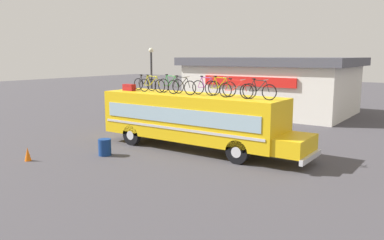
{
  "coord_description": "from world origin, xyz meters",
  "views": [
    {
      "loc": [
        11.26,
        -15.94,
        4.74
      ],
      "look_at": [
        0.1,
        0.0,
        1.51
      ],
      "focal_mm": 36.2,
      "sensor_mm": 36.0,
      "label": 1
    }
  ],
  "objects_px": {
    "bus": "(194,118)",
    "rooftop_bicycle_7": "(236,90)",
    "luggage_bag_1": "(129,87)",
    "rooftop_bicycle_2": "(152,85)",
    "rooftop_bicycle_8": "(259,91)",
    "street_lamp": "(151,79)",
    "traffic_cone": "(28,154)",
    "rooftop_bicycle_6": "(220,88)",
    "rooftop_bicycle_3": "(171,85)",
    "rooftop_bicycle_5": "(206,87)",
    "trash_bin": "(105,147)",
    "rooftop_bicycle_1": "(145,84)",
    "rooftop_bicycle_4": "(181,87)"
  },
  "relations": [
    {
      "from": "rooftop_bicycle_3",
      "to": "trash_bin",
      "type": "height_order",
      "value": "rooftop_bicycle_3"
    },
    {
      "from": "trash_bin",
      "to": "traffic_cone",
      "type": "height_order",
      "value": "trash_bin"
    },
    {
      "from": "rooftop_bicycle_1",
      "to": "trash_bin",
      "type": "xyz_separation_m",
      "value": [
        0.75,
        -3.78,
        -2.79
      ]
    },
    {
      "from": "rooftop_bicycle_1",
      "to": "street_lamp",
      "type": "xyz_separation_m",
      "value": [
        -2.83,
        3.84,
        -0.02
      ]
    },
    {
      "from": "rooftop_bicycle_8",
      "to": "rooftop_bicycle_4",
      "type": "bearing_deg",
      "value": -177.45
    },
    {
      "from": "rooftop_bicycle_4",
      "to": "rooftop_bicycle_8",
      "type": "distance_m",
      "value": 4.16
    },
    {
      "from": "trash_bin",
      "to": "traffic_cone",
      "type": "distance_m",
      "value": 3.45
    },
    {
      "from": "rooftop_bicycle_4",
      "to": "rooftop_bicycle_1",
      "type": "bearing_deg",
      "value": 167.47
    },
    {
      "from": "rooftop_bicycle_7",
      "to": "rooftop_bicycle_5",
      "type": "bearing_deg",
      "value": 165.86
    },
    {
      "from": "traffic_cone",
      "to": "luggage_bag_1",
      "type": "bearing_deg",
      "value": 82.9
    },
    {
      "from": "rooftop_bicycle_3",
      "to": "rooftop_bicycle_6",
      "type": "xyz_separation_m",
      "value": [
        3.01,
        -0.02,
        0.0
      ]
    },
    {
      "from": "luggage_bag_1",
      "to": "rooftop_bicycle_2",
      "type": "relative_size",
      "value": 0.39
    },
    {
      "from": "bus",
      "to": "rooftop_bicycle_7",
      "type": "bearing_deg",
      "value": -6.9
    },
    {
      "from": "rooftop_bicycle_2",
      "to": "traffic_cone",
      "type": "distance_m",
      "value": 7.02
    },
    {
      "from": "rooftop_bicycle_7",
      "to": "trash_bin",
      "type": "bearing_deg",
      "value": -149.17
    },
    {
      "from": "rooftop_bicycle_6",
      "to": "rooftop_bicycle_7",
      "type": "xyz_separation_m",
      "value": [
        0.99,
        -0.27,
        -0.03
      ]
    },
    {
      "from": "rooftop_bicycle_3",
      "to": "street_lamp",
      "type": "xyz_separation_m",
      "value": [
        -4.91,
        4.15,
        -0.05
      ]
    },
    {
      "from": "rooftop_bicycle_2",
      "to": "street_lamp",
      "type": "bearing_deg",
      "value": 131.06
    },
    {
      "from": "luggage_bag_1",
      "to": "rooftop_bicycle_2",
      "type": "distance_m",
      "value": 1.66
    },
    {
      "from": "rooftop_bicycle_4",
      "to": "traffic_cone",
      "type": "relative_size",
      "value": 2.83
    },
    {
      "from": "rooftop_bicycle_6",
      "to": "rooftop_bicycle_5",
      "type": "bearing_deg",
      "value": 166.8
    },
    {
      "from": "rooftop_bicycle_6",
      "to": "luggage_bag_1",
      "type": "bearing_deg",
      "value": -177.54
    },
    {
      "from": "rooftop_bicycle_2",
      "to": "rooftop_bicycle_8",
      "type": "relative_size",
      "value": 1.08
    },
    {
      "from": "trash_bin",
      "to": "rooftop_bicycle_3",
      "type": "bearing_deg",
      "value": 68.94
    },
    {
      "from": "luggage_bag_1",
      "to": "trash_bin",
      "type": "bearing_deg",
      "value": -66.41
    },
    {
      "from": "street_lamp",
      "to": "bus",
      "type": "bearing_deg",
      "value": -32.89
    },
    {
      "from": "rooftop_bicycle_4",
      "to": "rooftop_bicycle_5",
      "type": "bearing_deg",
      "value": 27.51
    },
    {
      "from": "rooftop_bicycle_1",
      "to": "rooftop_bicycle_6",
      "type": "distance_m",
      "value": 5.1
    },
    {
      "from": "rooftop_bicycle_2",
      "to": "rooftop_bicycle_3",
      "type": "bearing_deg",
      "value": 12.3
    },
    {
      "from": "rooftop_bicycle_5",
      "to": "rooftop_bicycle_6",
      "type": "height_order",
      "value": "rooftop_bicycle_6"
    },
    {
      "from": "rooftop_bicycle_1",
      "to": "rooftop_bicycle_8",
      "type": "distance_m",
      "value": 7.22
    },
    {
      "from": "rooftop_bicycle_3",
      "to": "rooftop_bicycle_2",
      "type": "bearing_deg",
      "value": -167.7
    },
    {
      "from": "rooftop_bicycle_1",
      "to": "rooftop_bicycle_2",
      "type": "xyz_separation_m",
      "value": [
        0.99,
        -0.55,
        0.02
      ]
    },
    {
      "from": "bus",
      "to": "rooftop_bicycle_3",
      "type": "relative_size",
      "value": 6.65
    },
    {
      "from": "rooftop_bicycle_5",
      "to": "trash_bin",
      "type": "distance_m",
      "value": 5.74
    },
    {
      "from": "rooftop_bicycle_6",
      "to": "street_lamp",
      "type": "distance_m",
      "value": 8.95
    },
    {
      "from": "street_lamp",
      "to": "rooftop_bicycle_3",
      "type": "bearing_deg",
      "value": -40.18
    },
    {
      "from": "rooftop_bicycle_3",
      "to": "rooftop_bicycle_4",
      "type": "relative_size",
      "value": 0.96
    },
    {
      "from": "rooftop_bicycle_5",
      "to": "luggage_bag_1",
      "type": "bearing_deg",
      "value": -174.43
    },
    {
      "from": "rooftop_bicycle_3",
      "to": "rooftop_bicycle_6",
      "type": "distance_m",
      "value": 3.01
    },
    {
      "from": "rooftop_bicycle_5",
      "to": "rooftop_bicycle_6",
      "type": "xyz_separation_m",
      "value": [
        0.94,
        -0.22,
        0.01
      ]
    },
    {
      "from": "bus",
      "to": "trash_bin",
      "type": "relative_size",
      "value": 14.06
    },
    {
      "from": "rooftop_bicycle_2",
      "to": "street_lamp",
      "type": "height_order",
      "value": "street_lamp"
    },
    {
      "from": "rooftop_bicycle_5",
      "to": "rooftop_bicycle_7",
      "type": "relative_size",
      "value": 0.93
    },
    {
      "from": "luggage_bag_1",
      "to": "rooftop_bicycle_3",
      "type": "relative_size",
      "value": 0.41
    },
    {
      "from": "rooftop_bicycle_6",
      "to": "rooftop_bicycle_2",
      "type": "bearing_deg",
      "value": -176.89
    },
    {
      "from": "bus",
      "to": "luggage_bag_1",
      "type": "bearing_deg",
      "value": -176.06
    },
    {
      "from": "rooftop_bicycle_7",
      "to": "rooftop_bicycle_8",
      "type": "relative_size",
      "value": 1.07
    },
    {
      "from": "rooftop_bicycle_3",
      "to": "street_lamp",
      "type": "height_order",
      "value": "street_lamp"
    },
    {
      "from": "bus",
      "to": "rooftop_bicycle_8",
      "type": "distance_m",
      "value": 3.99
    }
  ]
}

